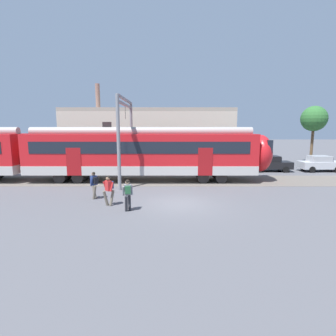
{
  "coord_description": "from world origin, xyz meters",
  "views": [
    {
      "loc": [
        -0.57,
        -14.45,
        4.31
      ],
      "look_at": [
        -0.6,
        2.95,
        1.6
      ],
      "focal_mm": 28.0,
      "sensor_mm": 36.0,
      "label": 1
    }
  ],
  "objects_px": {
    "pedestrian_red": "(109,188)",
    "parked_car_black": "(270,163)",
    "commuter_train": "(36,153)",
    "pedestrian_grey": "(128,192)",
    "parked_car_silver": "(321,164)",
    "pedestrian_navy": "(95,183)"
  },
  "relations": [
    {
      "from": "pedestrian_red",
      "to": "parked_car_black",
      "type": "height_order",
      "value": "pedestrian_red"
    },
    {
      "from": "commuter_train",
      "to": "parked_car_black",
      "type": "bearing_deg",
      "value": 12.51
    },
    {
      "from": "commuter_train",
      "to": "pedestrian_grey",
      "type": "height_order",
      "value": "commuter_train"
    },
    {
      "from": "pedestrian_red",
      "to": "parked_car_silver",
      "type": "distance_m",
      "value": 21.58
    },
    {
      "from": "pedestrian_grey",
      "to": "parked_car_black",
      "type": "height_order",
      "value": "pedestrian_grey"
    },
    {
      "from": "pedestrian_red",
      "to": "parked_car_black",
      "type": "relative_size",
      "value": 0.41
    },
    {
      "from": "parked_car_silver",
      "to": "parked_car_black",
      "type": "bearing_deg",
      "value": 179.54
    },
    {
      "from": "commuter_train",
      "to": "pedestrian_red",
      "type": "bearing_deg",
      "value": -43.14
    },
    {
      "from": "pedestrian_grey",
      "to": "parked_car_silver",
      "type": "height_order",
      "value": "pedestrian_grey"
    },
    {
      "from": "pedestrian_grey",
      "to": "parked_car_black",
      "type": "distance_m",
      "value": 17.41
    },
    {
      "from": "pedestrian_red",
      "to": "pedestrian_grey",
      "type": "height_order",
      "value": "same"
    },
    {
      "from": "parked_car_black",
      "to": "pedestrian_navy",
      "type": "bearing_deg",
      "value": -145.15
    },
    {
      "from": "pedestrian_navy",
      "to": "pedestrian_red",
      "type": "distance_m",
      "value": 1.85
    },
    {
      "from": "pedestrian_navy",
      "to": "pedestrian_grey",
      "type": "height_order",
      "value": "same"
    },
    {
      "from": "pedestrian_navy",
      "to": "pedestrian_grey",
      "type": "distance_m",
      "value": 3.36
    },
    {
      "from": "commuter_train",
      "to": "parked_car_silver",
      "type": "relative_size",
      "value": 9.38
    },
    {
      "from": "commuter_train",
      "to": "pedestrian_navy",
      "type": "relative_size",
      "value": 22.83
    },
    {
      "from": "pedestrian_red",
      "to": "pedestrian_grey",
      "type": "relative_size",
      "value": 1.0
    },
    {
      "from": "pedestrian_grey",
      "to": "pedestrian_navy",
      "type": "bearing_deg",
      "value": 135.25
    },
    {
      "from": "pedestrian_navy",
      "to": "parked_car_black",
      "type": "bearing_deg",
      "value": 34.85
    },
    {
      "from": "pedestrian_red",
      "to": "pedestrian_grey",
      "type": "xyz_separation_m",
      "value": [
        1.19,
        -0.96,
        0.0
      ]
    },
    {
      "from": "pedestrian_navy",
      "to": "pedestrian_grey",
      "type": "bearing_deg",
      "value": -44.75
    }
  ]
}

